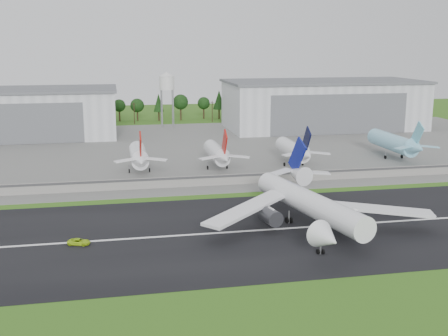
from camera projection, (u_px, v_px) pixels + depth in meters
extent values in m
plane|color=#335514|center=(272.00, 245.00, 125.17)|extent=(600.00, 600.00, 0.00)
cube|color=black|center=(261.00, 230.00, 134.74)|extent=(320.00, 60.00, 0.10)
cube|color=white|center=(261.00, 230.00, 134.72)|extent=(220.00, 1.00, 0.02)
cube|color=slate|center=(194.00, 148.00, 240.04)|extent=(320.00, 150.00, 0.10)
cube|color=gray|center=(224.00, 180.00, 177.45)|extent=(240.00, 0.50, 3.50)
cube|color=#38383A|center=(224.00, 176.00, 176.89)|extent=(240.00, 0.12, 0.70)
cube|color=silver|center=(13.00, 115.00, 265.49)|extent=(95.00, 42.00, 22.00)
cube|color=#595B60|center=(11.00, 90.00, 262.97)|extent=(97.00, 44.00, 1.20)
cube|color=#595B60|center=(6.00, 124.00, 245.63)|extent=(66.50, 0.30, 18.04)
cube|color=silver|center=(323.00, 106.00, 294.83)|extent=(100.00, 45.00, 24.00)
cube|color=#595B60|center=(324.00, 81.00, 292.09)|extent=(102.00, 47.00, 1.20)
cube|color=#595B60|center=(340.00, 114.00, 273.56)|extent=(70.00, 0.30, 19.68)
cylinder|color=#99999E|center=(162.00, 109.00, 295.71)|extent=(0.50, 0.50, 20.00)
cylinder|color=#99999E|center=(172.00, 108.00, 302.60)|extent=(0.50, 0.50, 20.00)
cylinder|color=silver|center=(167.00, 83.00, 296.22)|extent=(8.00, 8.00, 7.00)
cone|color=silver|center=(167.00, 74.00, 295.20)|extent=(8.40, 8.40, 2.40)
cylinder|color=white|center=(309.00, 203.00, 135.71)|extent=(14.61, 44.26, 5.80)
cone|color=white|center=(327.00, 238.00, 111.30)|extent=(6.90, 7.05, 5.80)
cone|color=white|center=(297.00, 173.00, 161.31)|extent=(7.22, 9.93, 5.51)
cube|color=navy|center=(297.00, 156.00, 159.67)|extent=(2.43, 9.44, 11.13)
cube|color=white|center=(373.00, 209.00, 133.81)|extent=(28.40, 13.13, 2.65)
cylinder|color=#333338|center=(351.00, 217.00, 132.74)|extent=(4.84, 6.16, 3.80)
cube|color=white|center=(314.00, 172.00, 160.70)|extent=(9.30, 4.17, 0.98)
cube|color=white|center=(248.00, 208.00, 134.04)|extent=(25.04, 22.11, 2.65)
cylinder|color=#333338|center=(271.00, 217.00, 132.88)|extent=(4.84, 6.16, 3.80)
cube|color=white|center=(279.00, 172.00, 160.78)|extent=(9.41, 7.24, 0.98)
cube|color=#99999E|center=(311.00, 226.00, 132.78)|extent=(15.88, 31.41, 3.20)
cylinder|color=black|center=(289.00, 220.00, 139.83)|extent=(0.70, 1.55, 1.50)
imported|color=#B3DE1A|center=(79.00, 242.00, 124.83)|extent=(5.49, 3.70, 1.40)
cylinder|color=white|center=(139.00, 155.00, 195.62)|extent=(5.85, 24.00, 5.85)
cone|color=white|center=(141.00, 161.00, 180.56)|extent=(5.56, 7.00, 5.56)
cube|color=#9E140C|center=(140.00, 146.00, 180.00)|extent=(0.45, 8.59, 10.02)
cylinder|color=#99999E|center=(129.00, 169.00, 194.00)|extent=(0.32, 0.32, 3.00)
cylinder|color=#99999E|center=(149.00, 168.00, 195.33)|extent=(0.32, 0.32, 3.00)
cylinder|color=black|center=(129.00, 171.00, 194.15)|extent=(0.40, 1.40, 1.40)
cylinder|color=white|center=(216.00, 153.00, 200.92)|extent=(5.46, 24.00, 5.46)
cone|color=white|center=(225.00, 158.00, 185.86)|extent=(5.19, 7.00, 5.19)
cube|color=#B3130D|center=(224.00, 144.00, 185.30)|extent=(0.45, 8.59, 10.02)
cylinder|color=#99999E|center=(208.00, 166.00, 199.26)|extent=(0.32, 0.32, 3.00)
cylinder|color=#99999E|center=(227.00, 165.00, 200.59)|extent=(0.32, 0.32, 3.00)
cylinder|color=black|center=(208.00, 168.00, 199.41)|extent=(0.40, 1.40, 1.40)
cylinder|color=white|center=(292.00, 149.00, 206.32)|extent=(5.70, 24.00, 5.70)
cone|color=white|center=(306.00, 155.00, 191.26)|extent=(5.42, 7.00, 5.42)
cube|color=black|center=(306.00, 141.00, 190.70)|extent=(0.45, 8.59, 10.02)
cylinder|color=#99999E|center=(284.00, 162.00, 204.68)|extent=(0.32, 0.32, 3.00)
cylinder|color=#99999E|center=(303.00, 162.00, 206.02)|extent=(0.32, 0.32, 3.00)
cylinder|color=black|center=(284.00, 164.00, 204.84)|extent=(0.40, 1.40, 1.40)
cylinder|color=#84CBE5|center=(392.00, 142.00, 219.10)|extent=(6.48, 30.00, 6.48)
cone|color=#84CBE5|center=(417.00, 148.00, 201.17)|extent=(6.15, 7.00, 6.15)
cube|color=#69C1D7|center=(417.00, 135.00, 200.61)|extent=(0.45, 8.59, 10.02)
cylinder|color=#99999E|center=(385.00, 155.00, 217.55)|extent=(0.32, 0.32, 3.00)
cylinder|color=#99999E|center=(402.00, 155.00, 218.88)|extent=(0.32, 0.32, 3.00)
cylinder|color=black|center=(385.00, 157.00, 217.70)|extent=(0.40, 1.40, 1.40)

